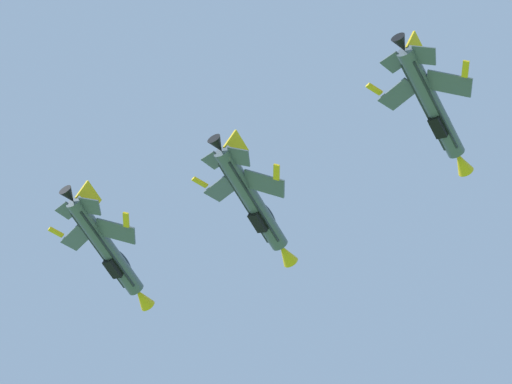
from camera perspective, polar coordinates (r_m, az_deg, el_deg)
name	(u,v)px	position (r m, az deg, el deg)	size (l,w,h in m)	color
fighter_jet_lead	(107,249)	(123.51, -6.91, -2.62)	(13.49, 11.68, 5.10)	#4C5666
fighter_jet_left_wing	(253,201)	(117.82, -0.14, -0.43)	(13.49, 11.55, 5.34)	#4C5666
fighter_jet_right_wing	(433,105)	(115.13, 8.18, 3.99)	(13.49, 11.68, 5.11)	#4C5666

